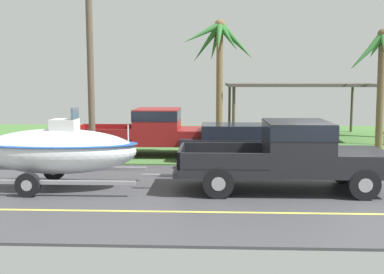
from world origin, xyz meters
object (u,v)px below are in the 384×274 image
at_px(parked_pickup_background, 157,130).
at_px(carport_awning, 300,86).
at_px(pickup_truck_towing, 295,152).
at_px(palm_tree_far_left, 220,49).
at_px(parked_sedan_near, 241,143).
at_px(boat_on_trailer, 57,151).
at_px(utility_pole, 90,53).

distance_m(parked_pickup_background, carport_awning, 9.10).
xyz_separation_m(pickup_truck_towing, palm_tree_far_left, (-1.95, 8.80, 3.34)).
relative_size(pickup_truck_towing, carport_awning, 0.79).
distance_m(carport_awning, palm_tree_far_left, 5.20).
bearing_deg(palm_tree_far_left, carport_awning, 32.87).
bearing_deg(parked_pickup_background, carport_awning, 42.01).
bearing_deg(parked_sedan_near, carport_awning, 63.85).
xyz_separation_m(pickup_truck_towing, parked_sedan_near, (-1.18, 4.62, -0.39)).
distance_m(pickup_truck_towing, palm_tree_far_left, 9.61).
bearing_deg(pickup_truck_towing, boat_on_trailer, -180.00).
bearing_deg(utility_pole, parked_pickup_background, 29.29).
relative_size(pickup_truck_towing, parked_sedan_near, 1.25).
bearing_deg(carport_awning, pickup_truck_towing, -100.77).
xyz_separation_m(pickup_truck_towing, carport_awning, (2.18, 11.47, 1.65)).
distance_m(parked_pickup_background, parked_sedan_near, 3.42).
bearing_deg(palm_tree_far_left, boat_on_trailer, -118.00).
distance_m(carport_awning, utility_pole, 11.55).
bearing_deg(pickup_truck_towing, parked_sedan_near, 104.36).
bearing_deg(boat_on_trailer, carport_awning, 52.46).
height_order(carport_awning, palm_tree_far_left, palm_tree_far_left).
bearing_deg(parked_sedan_near, boat_on_trailer, -139.72).
xyz_separation_m(carport_awning, utility_pole, (-8.90, -7.25, 1.27)).
bearing_deg(parked_sedan_near, utility_pole, -175.84).
bearing_deg(carport_awning, boat_on_trailer, -127.54).
height_order(parked_sedan_near, utility_pole, utility_pole).
height_order(parked_pickup_background, palm_tree_far_left, palm_tree_far_left).
height_order(boat_on_trailer, parked_sedan_near, boat_on_trailer).
relative_size(parked_pickup_background, carport_awning, 0.79).
xyz_separation_m(carport_awning, palm_tree_far_left, (-4.13, -2.67, 1.68)).
bearing_deg(palm_tree_far_left, parked_sedan_near, -79.56).
relative_size(parked_pickup_background, palm_tree_far_left, 1.03).
bearing_deg(pickup_truck_towing, parked_pickup_background, 129.22).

